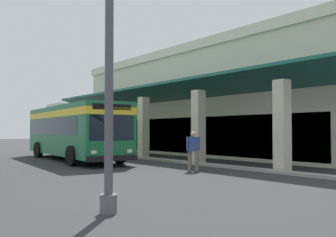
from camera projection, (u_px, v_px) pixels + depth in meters
name	position (u px, v px, depth m)	size (l,w,h in m)	color
ground	(181.00, 153.00, 28.72)	(120.00, 120.00, 0.00)	#2D2D30
curb_strip	(135.00, 157.00, 23.71)	(31.35, 0.50, 0.12)	#9E998E
plaza_building	(239.00, 104.00, 29.68)	(26.42, 15.67, 7.62)	beige
transit_bus	(73.00, 128.00, 22.14)	(11.39, 3.56, 3.34)	#196638
pedestrian	(193.00, 149.00, 16.22)	(0.41, 0.68, 1.68)	#726651
potted_palm	(102.00, 143.00, 29.63)	(1.87, 2.14, 3.08)	gray
lot_light_pole	(109.00, 23.00, 7.96)	(0.60, 0.60, 7.44)	#59595B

